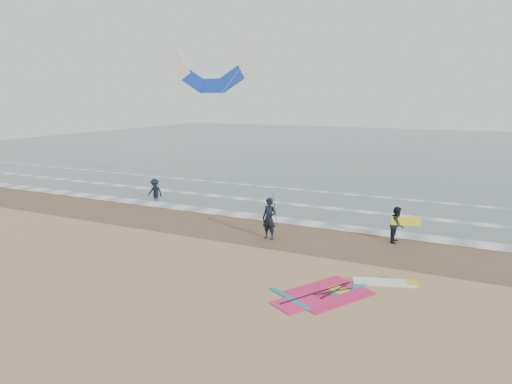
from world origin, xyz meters
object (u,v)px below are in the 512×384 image
at_px(windsurf_rig, 344,291).
at_px(surf_kite, 211,75).
at_px(person_standing, 269,219).
at_px(person_walking, 397,225).
at_px(person_wading, 155,186).

bearing_deg(windsurf_rig, surf_kite, 137.13).
height_order(person_standing, surf_kite, surf_kite).
xyz_separation_m(windsurf_rig, person_walking, (0.71, 6.52, 0.81)).
height_order(windsurf_rig, person_standing, person_standing).
bearing_deg(person_standing, person_walking, 31.14).
xyz_separation_m(person_walking, person_wading, (-15.90, 2.45, 0.01)).
relative_size(person_standing, person_walking, 1.19).
relative_size(windsurf_rig, person_standing, 2.35).
distance_m(windsurf_rig, surf_kite, 18.23).
bearing_deg(surf_kite, person_walking, -20.00).
relative_size(windsurf_rig, surf_kite, 0.55).
relative_size(person_walking, person_wading, 0.99).
bearing_deg(person_walking, surf_kite, 71.01).
distance_m(windsurf_rig, person_standing, 6.56).
bearing_deg(surf_kite, person_standing, -43.44).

